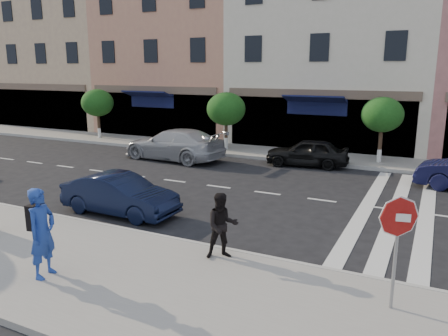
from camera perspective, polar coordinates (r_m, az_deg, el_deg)
ground at (r=12.54m, az=-0.85°, el=-7.85°), size 120.00×120.00×0.00m
sidewalk_near at (r=9.61m, az=-11.43°, el=-14.37°), size 60.00×4.50×0.15m
sidewalk_far at (r=22.52m, az=12.01°, el=1.39°), size 60.00×3.00×0.15m
building_west_far at (r=38.78m, az=-19.25°, el=14.45°), size 12.00×9.00×12.00m
building_west_mid at (r=32.05m, az=-4.72°, el=17.38°), size 10.00×9.00×14.00m
building_centre at (r=28.08m, az=14.70°, el=14.60°), size 11.00×9.00×11.00m
street_tree_wa at (r=28.81m, az=-16.19°, el=8.15°), size 2.00×2.00×3.05m
street_tree_wb at (r=23.72m, az=0.28°, el=7.69°), size 2.10×2.10×3.06m
street_tree_c at (r=21.47m, az=19.98°, el=6.52°), size 1.90×1.90×3.04m
stop_sign at (r=8.28m, az=21.77°, el=-7.13°), size 0.74×0.20×2.14m
photographer at (r=9.88m, az=-22.66°, el=-7.82°), size 0.56×0.76×1.92m
walker at (r=10.06m, az=-0.25°, el=-7.56°), size 0.95×0.92×1.55m
car_near_mid at (r=13.91m, az=-13.45°, el=-3.40°), size 3.81×1.38×1.25m
car_far_left at (r=21.80m, az=-6.56°, el=3.08°), size 5.48×2.59×1.55m
car_far_mid at (r=20.60m, az=10.81°, el=2.01°), size 3.96×2.02×1.29m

